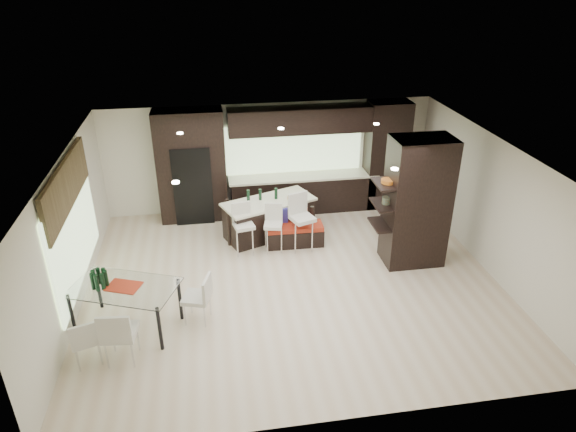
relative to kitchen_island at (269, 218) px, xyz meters
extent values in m
plane|color=beige|center=(0.22, -1.99, -0.43)|extent=(8.00, 8.00, 0.00)
cube|color=silver|center=(0.22, 1.51, 0.92)|extent=(8.00, 0.02, 2.70)
cube|color=silver|center=(-3.78, -1.99, 0.92)|extent=(0.02, 7.00, 2.70)
cube|color=silver|center=(4.22, -1.99, 0.92)|extent=(0.02, 7.00, 2.70)
cube|color=white|center=(0.22, -1.99, 2.27)|extent=(8.00, 7.00, 0.02)
cube|color=#B2D199|center=(-3.74, -1.79, 0.92)|extent=(0.04, 3.20, 1.90)
cube|color=#B2D199|center=(0.82, 1.47, 1.12)|extent=(3.40, 0.04, 1.20)
cube|color=brown|center=(-3.71, -1.79, 1.82)|extent=(0.08, 3.00, 0.80)
cube|color=white|center=(0.22, -1.74, 2.25)|extent=(4.00, 3.00, 0.02)
cube|color=black|center=(0.72, 1.18, 0.92)|extent=(6.80, 0.68, 2.70)
cube|color=black|center=(-1.68, 1.13, 0.52)|extent=(0.90, 0.68, 1.90)
cube|color=black|center=(2.82, -1.59, 0.92)|extent=(1.20, 0.80, 2.70)
cube|color=black|center=(0.00, 0.00, 0.00)|extent=(2.23, 1.57, 0.85)
cube|color=silver|center=(-0.63, -0.74, 0.03)|extent=(0.48, 0.48, 0.92)
cube|color=silver|center=(0.00, -0.73, 0.00)|extent=(0.45, 0.45, 0.86)
cube|color=silver|center=(0.63, -0.77, 0.09)|extent=(0.58, 0.58, 1.03)
cube|color=black|center=(0.50, -0.54, -0.18)|extent=(1.28, 0.52, 0.49)
cube|color=white|center=(-2.82, -2.94, -0.01)|extent=(1.97, 1.55, 0.84)
cube|color=silver|center=(-2.82, -3.76, 0.04)|extent=(0.55, 0.55, 0.93)
cube|color=silver|center=(-3.36, -3.72, -0.03)|extent=(0.54, 0.54, 0.79)
cube|color=silver|center=(-1.64, -2.94, -0.01)|extent=(0.56, 0.56, 0.84)
camera|label=1|loc=(-1.24, -10.41, 5.30)|focal=32.00mm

